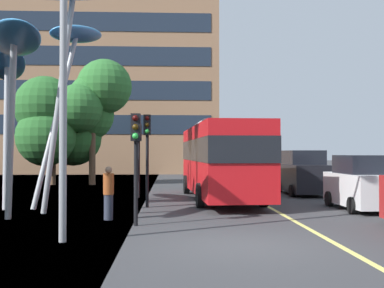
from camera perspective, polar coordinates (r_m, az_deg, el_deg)
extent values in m
cube|color=#38383A|center=(11.26, 5.70, -12.29)|extent=(120.00, 240.00, 0.10)
cube|color=#E0D666|center=(11.80, 17.03, -11.50)|extent=(0.16, 144.00, 0.01)
cube|color=red|center=(21.60, 3.42, -1.86)|extent=(3.06, 10.90, 2.98)
cube|color=black|center=(21.59, 3.42, -0.75)|extent=(3.09, 11.01, 0.95)
cube|color=yellow|center=(26.89, 1.66, 0.84)|extent=(1.39, 0.17, 0.36)
cube|color=#B2B2B7|center=(21.63, 3.42, 2.41)|extent=(2.08, 3.87, 0.24)
cylinder|color=black|center=(25.16, 5.09, -4.85)|extent=(0.33, 0.97, 0.96)
cylinder|color=black|center=(24.82, -0.67, -4.90)|extent=(0.33, 0.97, 0.96)
cylinder|color=black|center=(19.01, 8.61, -6.07)|extent=(0.33, 0.97, 0.96)
cylinder|color=black|center=(18.56, 0.98, -6.20)|extent=(0.33, 0.97, 0.96)
cylinder|color=#9EA0A5|center=(17.47, -15.80, 4.78)|extent=(1.20, 0.30, 7.84)
cylinder|color=#9EA0A5|center=(19.68, -16.06, 3.19)|extent=(1.43, 2.44, 7.24)
ellipsoid|color=#4299E0|center=(21.18, -13.74, 12.72)|extent=(2.76, 3.32, 1.01)
cylinder|color=#9EA0A5|center=(19.65, -21.51, 1.07)|extent=(0.65, 1.56, 5.74)
ellipsoid|color=#388EDB|center=(20.63, -21.40, 8.92)|extent=(2.63, 4.59, 0.94)
cylinder|color=#9EA0A5|center=(15.75, -21.01, 1.30)|extent=(0.80, 1.45, 5.59)
ellipsoid|color=#4299E0|center=(15.47, -20.68, 11.71)|extent=(3.15, 4.55, 0.68)
cylinder|color=black|center=(14.00, -6.78, -3.10)|extent=(0.12, 0.12, 3.28)
cube|color=black|center=(13.87, -6.81, 2.01)|extent=(0.28, 0.24, 0.80)
sphere|color=#390706|center=(13.76, -6.85, 3.12)|extent=(0.18, 0.18, 0.18)
sphere|color=#3A2707|center=(13.74, -6.85, 2.04)|extent=(0.18, 0.18, 0.18)
sphere|color=green|center=(13.73, -6.85, 0.96)|extent=(0.18, 0.18, 0.18)
cylinder|color=black|center=(18.71, -5.42, -2.05)|extent=(0.12, 0.12, 3.64)
cube|color=black|center=(18.60, -5.43, 2.31)|extent=(0.28, 0.24, 0.80)
sphere|color=#390706|center=(18.49, -5.45, 3.14)|extent=(0.18, 0.18, 0.18)
sphere|color=#3A2707|center=(18.47, -5.45, 2.33)|extent=(0.18, 0.18, 0.18)
sphere|color=green|center=(18.46, -5.45, 1.53)|extent=(0.18, 0.18, 0.18)
cylinder|color=black|center=(22.66, -6.45, -2.04)|extent=(0.12, 0.12, 3.50)
cube|color=black|center=(22.54, -6.46, 1.39)|extent=(0.28, 0.24, 0.80)
sphere|color=#390706|center=(22.42, -6.48, 2.07)|extent=(0.18, 0.18, 0.18)
sphere|color=orange|center=(22.41, -6.48, 1.41)|extent=(0.18, 0.18, 0.18)
sphere|color=black|center=(22.40, -6.48, 0.74)|extent=(0.18, 0.18, 0.18)
cube|color=silver|center=(18.94, 20.07, -5.15)|extent=(1.87, 3.86, 1.18)
cube|color=black|center=(18.90, 20.05, -2.32)|extent=(1.72, 2.13, 0.69)
cylinder|color=black|center=(20.45, 21.20, -6.16)|extent=(0.20, 0.60, 0.60)
cylinder|color=black|center=(19.77, 16.22, -6.37)|extent=(0.20, 0.60, 0.60)
cylinder|color=black|center=(17.53, 18.77, -7.04)|extent=(0.20, 0.60, 0.60)
cube|color=black|center=(24.90, 13.24, -3.97)|extent=(1.85, 4.34, 1.37)
cube|color=black|center=(24.87, 13.23, -1.58)|extent=(1.70, 2.39, 0.71)
cylinder|color=black|center=(26.49, 14.38, -5.02)|extent=(0.20, 0.60, 0.60)
cylinder|color=black|center=(26.01, 10.47, -5.11)|extent=(0.20, 0.60, 0.60)
cylinder|color=black|center=(23.93, 16.27, -5.43)|extent=(0.20, 0.60, 0.60)
cylinder|color=black|center=(23.40, 11.97, -5.55)|extent=(0.20, 0.60, 0.60)
cylinder|color=gray|center=(11.91, -15.26, 7.65)|extent=(0.18, 0.18, 7.88)
cylinder|color=brown|center=(32.96, -16.41, -2.49)|extent=(0.36, 0.36, 2.60)
sphere|color=#286028|center=(33.68, -14.12, 0.73)|extent=(3.88, 3.88, 3.88)
sphere|color=#286028|center=(31.87, -17.21, 0.86)|extent=(3.83, 3.83, 3.83)
sphere|color=#286028|center=(32.36, -17.29, 4.33)|extent=(3.99, 3.99, 3.99)
sphere|color=#286028|center=(33.45, -17.47, 1.56)|extent=(2.53, 2.53, 2.53)
sphere|color=#286028|center=(34.39, -17.44, 2.72)|extent=(3.39, 3.39, 3.39)
cylinder|color=brown|center=(32.39, -11.94, -1.30)|extent=(0.43, 0.43, 3.99)
sphere|color=#2D6B2D|center=(32.92, -10.53, 6.82)|extent=(3.74, 3.74, 3.74)
sphere|color=#2D6B2D|center=(32.54, -12.29, 5.83)|extent=(2.63, 2.63, 2.63)
sphere|color=#2D6B2D|center=(33.49, -12.47, 3.50)|extent=(3.66, 3.66, 3.66)
sphere|color=#2D6B2D|center=(33.64, -13.02, 4.02)|extent=(3.34, 3.34, 3.34)
sphere|color=#2D6B2D|center=(31.90, -13.54, 4.24)|extent=(3.20, 3.20, 3.20)
cylinder|color=#2D3342|center=(15.42, -10.04, -7.52)|extent=(0.29, 0.29, 0.81)
cylinder|color=#99471E|center=(15.36, -10.03, -4.76)|extent=(0.34, 0.34, 0.68)
sphere|color=#937056|center=(15.33, -10.03, -3.09)|extent=(0.22, 0.22, 0.22)
cube|color=#936B4C|center=(56.00, -11.58, 7.21)|extent=(27.01, 15.99, 20.36)
cube|color=#1E2838|center=(47.60, -13.10, 2.31)|extent=(25.39, 0.08, 1.90)
cube|color=#1E2838|center=(47.92, -13.08, 6.37)|extent=(25.39, 0.08, 1.90)
cube|color=#1E2838|center=(48.47, -13.06, 10.35)|extent=(25.39, 0.08, 1.90)
cube|color=#1E2838|center=(49.25, -13.05, 14.22)|extent=(25.39, 0.08, 1.90)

